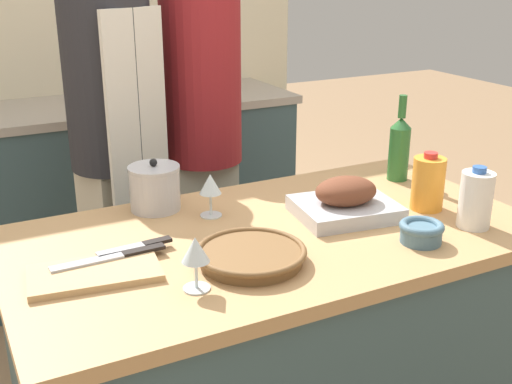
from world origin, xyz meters
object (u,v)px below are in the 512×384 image
Objects in this scene: wine_bottle_green at (399,147)px; person_cook_aproned at (114,132)px; wicker_basket at (251,255)px; wine_glass_left at (195,252)px; roasting_pan at (345,201)px; knife_paring at (138,246)px; person_cook_guest at (203,131)px; juice_jug at (428,183)px; condiment_bottle_tall at (203,77)px; knife_chef at (113,257)px; wine_glass_right at (210,186)px; cutting_board at (95,273)px; condiment_bottle_short at (102,83)px; mixing_bowl at (421,231)px; milk_jug at (476,199)px; stock_pot at (155,188)px.

wine_bottle_green is 1.06m from person_cook_aproned.
wicker_basket is 2.15× the size of wine_glass_left.
knife_paring is (-0.64, 0.03, -0.03)m from roasting_pan.
juice_jug is at bearing -61.70° from person_cook_guest.
juice_jug is at bearing -89.42° from condiment_bottle_tall.
condiment_bottle_tall is at bearing 81.77° from roasting_pan.
knife_chef is (-0.14, 0.22, -0.08)m from wine_glass_left.
wine_glass_right is at bearing 27.74° from knife_chef.
person_cook_aproned is at bearing 98.57° from wine_glass_right.
wine_glass_right is (0.41, 0.23, 0.09)m from cutting_board.
knife_chef is at bearing -103.94° from condiment_bottle_short.
juice_jug is 0.85m from wine_glass_left.
person_cook_aproned reaches higher than wine_glass_right.
juice_jug is at bearing -72.76° from person_cook_aproned.
cutting_board is 2.00m from condiment_bottle_tall.
person_cook_guest reaches higher than mixing_bowl.
wine_bottle_green reaches higher than cutting_board.
condiment_bottle_tall is at bearing 76.14° from person_cook_guest.
knife_paring is at bearing 30.32° from cutting_board.
condiment_bottle_short reaches higher than roasting_pan.
wine_glass_right is 0.08× the size of person_cook_guest.
milk_jug is at bearing -76.44° from person_cook_aproned.
person_cook_aproned reaches higher than mixing_bowl.
roasting_pan is 0.42m from wicker_basket.
knife_paring is 1.00× the size of condiment_bottle_short.
person_cook_guest reaches higher than juice_jug.
roasting_pan is 1.08× the size of wine_bottle_green.
condiment_bottle_short is at bearing 78.30° from knife_paring.
juice_jug is 1.00× the size of milk_jug.
wine_bottle_green reaches higher than juice_jug.
mixing_bowl is 0.65m from wine_glass_left.
roasting_pan is 0.71m from knife_chef.
condiment_bottle_short reaches higher than juice_jug.
wine_glass_left is (0.20, -0.17, 0.09)m from cutting_board.
juice_jug is 0.89× the size of condiment_bottle_short.
knife_chef is 1.72× the size of condiment_bottle_tall.
person_cook_aproned reaches higher than cutting_board.
wine_bottle_green is 0.18× the size of person_cook_guest.
stock_pot reaches higher than wine_glass_right.
stock_pot is at bearing -115.62° from person_cook_guest.
roasting_pan is at bearing 140.19° from milk_jug.
roasting_pan is at bearing 3.30° from cutting_board.
wine_glass_left is 1.00× the size of wine_glass_right.
knife_chef and knife_paring have the same top height.
wine_glass_left is at bearing -98.72° from stock_pot.
cutting_board is 0.97m from person_cook_aproned.
wicker_basket is 0.16× the size of person_cook_aproned.
condiment_bottle_short is at bearing 108.31° from juice_jug.
condiment_bottle_tall is (0.60, 1.49, 0.05)m from wine_glass_right.
wine_glass_left is 0.27m from knife_paring.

